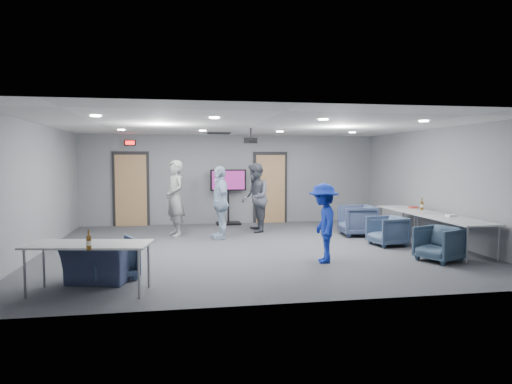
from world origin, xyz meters
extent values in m
plane|color=#3A3D42|center=(0.00, 0.00, 0.00)|extent=(9.00, 9.00, 0.00)
plane|color=silver|center=(0.00, 0.00, 2.70)|extent=(9.00, 9.00, 0.00)
cube|color=slate|center=(0.00, 4.00, 1.35)|extent=(9.00, 0.02, 2.70)
cube|color=slate|center=(0.00, -4.00, 1.35)|extent=(9.00, 0.02, 2.70)
cube|color=slate|center=(-4.50, 0.00, 1.35)|extent=(0.02, 8.00, 2.70)
cube|color=slate|center=(4.50, 0.00, 1.35)|extent=(0.02, 8.00, 2.70)
cube|color=black|center=(-3.00, 3.97, 1.08)|extent=(1.06, 0.06, 2.24)
cube|color=#A17D4E|center=(-3.00, 3.93, 1.05)|extent=(0.90, 0.05, 2.10)
cylinder|color=gray|center=(-2.65, 3.88, 1.00)|extent=(0.04, 0.10, 0.04)
cube|color=black|center=(1.20, 3.97, 1.08)|extent=(1.06, 0.06, 2.24)
cube|color=#A17D4E|center=(1.20, 3.93, 1.05)|extent=(0.90, 0.05, 2.10)
cylinder|color=gray|center=(1.55, 3.88, 1.00)|extent=(0.04, 0.10, 0.04)
cube|color=black|center=(-3.00, 3.94, 2.45)|extent=(0.32, 0.06, 0.16)
cube|color=#FF0C0C|center=(-3.00, 3.90, 2.45)|extent=(0.26, 0.02, 0.11)
cube|color=black|center=(-0.50, 2.80, 2.69)|extent=(0.60, 0.60, 0.03)
cylinder|color=white|center=(-3.00, -1.80, 2.69)|extent=(0.18, 0.18, 0.02)
cylinder|color=white|center=(-3.00, 1.80, 2.69)|extent=(0.18, 0.18, 0.02)
cylinder|color=white|center=(-1.00, -1.80, 2.69)|extent=(0.18, 0.18, 0.02)
cylinder|color=white|center=(-1.00, 1.80, 2.69)|extent=(0.18, 0.18, 0.02)
cylinder|color=white|center=(1.00, -1.80, 2.69)|extent=(0.18, 0.18, 0.02)
cylinder|color=white|center=(1.00, 1.80, 2.69)|extent=(0.18, 0.18, 0.02)
cylinder|color=white|center=(3.00, -1.80, 2.69)|extent=(0.18, 0.18, 0.02)
cylinder|color=white|center=(3.00, 1.80, 2.69)|extent=(0.18, 0.18, 0.02)
imported|color=#959794|center=(-1.71, 1.89, 0.97)|extent=(0.71, 0.83, 1.94)
imported|color=#4E535E|center=(0.42, 2.19, 0.93)|extent=(0.74, 0.93, 1.87)
imported|color=#AEC5E0|center=(-0.62, 1.30, 0.90)|extent=(0.57, 1.10, 1.80)
imported|color=#172C99|center=(1.07, -1.67, 0.75)|extent=(0.72, 1.05, 1.50)
imported|color=#384360|center=(2.90, 1.13, 0.39)|extent=(0.95, 0.92, 0.79)
imported|color=#3B4C66|center=(3.04, -0.29, 0.33)|extent=(0.83, 0.81, 0.67)
imported|color=#324557|center=(3.29, -1.97, 0.33)|extent=(0.96, 0.95, 0.67)
imported|color=#384762|center=(-2.73, -2.26, 0.34)|extent=(0.96, 0.97, 0.68)
imported|color=#353D5B|center=(-2.89, -2.40, 0.31)|extent=(1.15, 1.07, 0.63)
cube|color=#B0B3B5|center=(4.00, 0.53, 0.71)|extent=(0.80, 1.92, 0.03)
cylinder|color=gray|center=(3.68, 1.41, 0.35)|extent=(0.04, 0.04, 0.70)
cylinder|color=gray|center=(3.68, -0.35, 0.35)|extent=(0.04, 0.04, 0.70)
cylinder|color=gray|center=(4.32, 1.41, 0.35)|extent=(0.04, 0.04, 0.70)
cylinder|color=gray|center=(4.32, -0.35, 0.35)|extent=(0.04, 0.04, 0.70)
cube|color=#B0B3B5|center=(4.00, -1.37, 0.71)|extent=(0.82, 1.96, 0.03)
cylinder|color=gray|center=(3.67, -0.47, 0.35)|extent=(0.04, 0.04, 0.70)
cylinder|color=gray|center=(3.67, -2.27, 0.35)|extent=(0.04, 0.04, 0.70)
cylinder|color=gray|center=(4.33, -0.47, 0.35)|extent=(0.04, 0.04, 0.70)
cylinder|color=gray|center=(4.33, -2.27, 0.35)|extent=(0.04, 0.04, 0.70)
cube|color=#B0B3B5|center=(-2.94, -3.00, 0.71)|extent=(1.86, 1.03, 0.03)
cylinder|color=gray|center=(-2.10, -2.86, 0.35)|extent=(0.04, 0.04, 0.70)
cylinder|color=gray|center=(-3.68, -2.58, 0.35)|extent=(0.04, 0.04, 0.70)
cylinder|color=gray|center=(-2.20, -3.42, 0.35)|extent=(0.04, 0.04, 0.70)
cylinder|color=gray|center=(-3.78, -3.14, 0.35)|extent=(0.04, 0.04, 0.70)
cylinder|color=#5E3C10|center=(-2.85, -3.51, 0.83)|extent=(0.07, 0.07, 0.19)
cylinder|color=#5E3C10|center=(-2.85, -3.51, 0.96)|extent=(0.03, 0.03, 0.08)
cylinder|color=beige|center=(-2.85, -3.51, 0.83)|extent=(0.07, 0.07, 0.06)
cylinder|color=#5E3C10|center=(4.22, 0.30, 0.83)|extent=(0.07, 0.07, 0.20)
cylinder|color=#5E3C10|center=(4.22, 0.30, 0.98)|extent=(0.03, 0.03, 0.09)
cylinder|color=beige|center=(4.22, 0.30, 0.83)|extent=(0.08, 0.08, 0.07)
cube|color=#C73D31|center=(4.22, 0.71, 0.75)|extent=(0.21, 0.15, 0.04)
cube|color=white|center=(4.14, -1.02, 0.75)|extent=(0.22, 0.17, 0.05)
cube|color=black|center=(-0.14, 3.75, 0.03)|extent=(0.72, 0.52, 0.06)
cylinder|color=black|center=(-0.14, 3.75, 0.67)|extent=(0.06, 0.06, 1.24)
cube|color=black|center=(-0.14, 3.75, 1.34)|extent=(1.08, 0.07, 0.64)
cube|color=#661655|center=(-0.14, 3.70, 1.34)|extent=(0.98, 0.01, 0.56)
cylinder|color=black|center=(0.05, 0.68, 2.58)|extent=(0.04, 0.04, 0.22)
cube|color=black|center=(0.05, 0.68, 2.40)|extent=(0.36, 0.33, 0.12)
cylinder|color=black|center=(0.05, 0.54, 2.40)|extent=(0.08, 0.06, 0.08)
camera|label=1|loc=(-1.66, -9.89, 1.94)|focal=32.00mm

